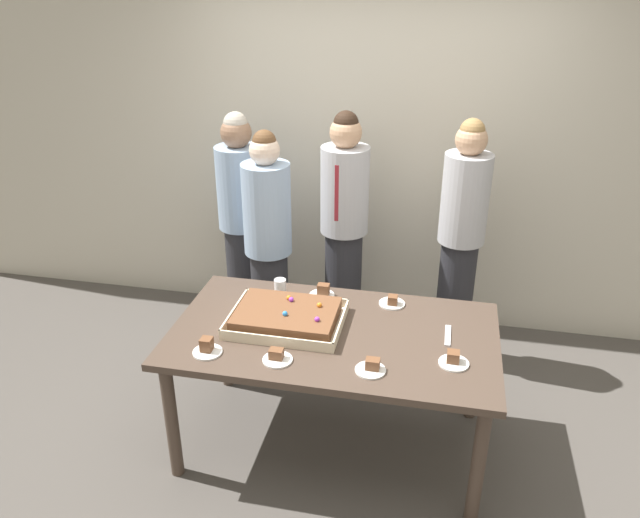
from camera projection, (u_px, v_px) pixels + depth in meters
ground_plane at (332, 442)px, 3.63m from camera, size 12.00×12.00×0.00m
interior_back_panel at (377, 125)px, 4.39m from camera, size 8.00×0.12×3.00m
party_table at (333, 345)px, 3.34m from camera, size 1.73×0.98×0.76m
sheet_cake at (287, 317)px, 3.36m from camera, size 0.61×0.47×0.11m
plated_slice_near_left at (323, 292)px, 3.65m from camera, size 0.15×0.15×0.07m
plated_slice_near_right at (392, 302)px, 3.56m from camera, size 0.15×0.15×0.06m
plated_slice_far_left at (207, 348)px, 3.12m from camera, size 0.15×0.15×0.08m
plated_slice_far_right at (371, 367)px, 2.98m from camera, size 0.15×0.15×0.06m
plated_slice_center_front at (453, 360)px, 3.03m from camera, size 0.15×0.15×0.06m
plated_slice_center_back at (277, 357)px, 3.06m from camera, size 0.15×0.15×0.06m
drink_cup_nearest at (280, 287)px, 3.65m from camera, size 0.07×0.07×0.10m
cake_server_utensil at (448, 335)px, 3.26m from camera, size 0.03×0.20×0.01m
person_serving_front at (268, 246)px, 4.09m from camera, size 0.31×0.31×1.62m
person_green_shirt_behind at (344, 230)px, 4.22m from camera, size 0.32×0.32×1.70m
person_striped_tie_right at (461, 240)px, 4.06m from camera, size 0.30×0.30×1.70m
person_left_edge_reaching at (241, 220)px, 4.45m from camera, size 0.32×0.32×1.65m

